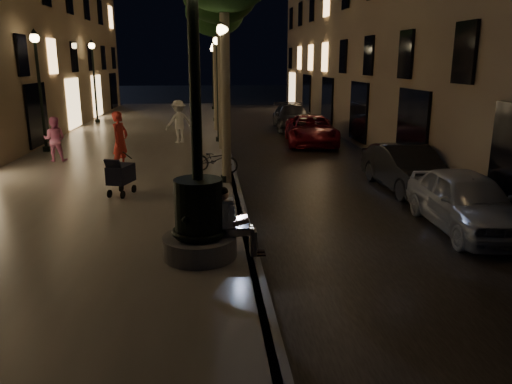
{
  "coord_description": "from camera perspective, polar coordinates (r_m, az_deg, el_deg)",
  "views": [
    {
      "loc": [
        -0.79,
        -6.92,
        3.79
      ],
      "look_at": [
        0.17,
        3.0,
        1.17
      ],
      "focal_mm": 35.0,
      "sensor_mm": 36.0,
      "label": 1
    }
  ],
  "objects": [
    {
      "name": "lamp_curb_a",
      "position": [
        14.93,
        -3.72,
        12.59
      ],
      "size": [
        0.36,
        0.36,
        4.81
      ],
      "color": "black",
      "rests_on": "promenade"
    },
    {
      "name": "tree_far",
      "position": [
        33.03,
        -4.78,
        19.29
      ],
      "size": [
        3.0,
        3.0,
        7.5
      ],
      "color": "#6B604C",
      "rests_on": "promenade"
    },
    {
      "name": "car_front",
      "position": [
        12.38,
        22.9,
        -0.95
      ],
      "size": [
        1.78,
        4.1,
        1.38
      ],
      "primitive_type": "imported",
      "rotation": [
        0.0,
        0.0,
        -0.04
      ],
      "color": "#B5B9BD",
      "rests_on": "ground"
    },
    {
      "name": "car_second",
      "position": [
        15.59,
        16.85,
        2.58
      ],
      "size": [
        1.58,
        4.15,
        1.35
      ],
      "primitive_type": "imported",
      "rotation": [
        0.0,
        0.0,
        0.04
      ],
      "color": "black",
      "rests_on": "ground"
    },
    {
      "name": "tree_third",
      "position": [
        27.02,
        -4.74,
        19.69
      ],
      "size": [
        3.0,
        3.0,
        7.2
      ],
      "color": "#6B604C",
      "rests_on": "promenade"
    },
    {
      "name": "lamp_left_b",
      "position": [
        21.94,
        -23.6,
        12.11
      ],
      "size": [
        0.36,
        0.36,
        4.81
      ],
      "color": "black",
      "rests_on": "promenade"
    },
    {
      "name": "lamp_curb_c",
      "position": [
        30.92,
        -4.75,
        13.67
      ],
      "size": [
        0.36,
        0.36,
        4.81
      ],
      "color": "black",
      "rests_on": "promenade"
    },
    {
      "name": "pedestrian_pink",
      "position": [
        19.78,
        -22.02,
        5.63
      ],
      "size": [
        0.8,
        0.63,
        1.64
      ],
      "primitive_type": "imported",
      "rotation": [
        0.0,
        0.0,
        3.14
      ],
      "color": "pink",
      "rests_on": "promenade"
    },
    {
      "name": "cobble_lane",
      "position": [
        22.56,
        4.25,
        5.06
      ],
      "size": [
        6.0,
        45.0,
        0.02
      ],
      "primitive_type": "cube",
      "color": "black",
      "rests_on": "ground"
    },
    {
      "name": "curb_strip",
      "position": [
        22.24,
        -3.42,
        5.17
      ],
      "size": [
        0.25,
        45.0,
        0.2
      ],
      "primitive_type": "cube",
      "color": "#59595B",
      "rests_on": "ground"
    },
    {
      "name": "bicycle",
      "position": [
        16.65,
        -4.64,
        3.73
      ],
      "size": [
        1.69,
        1.2,
        0.84
      ],
      "primitive_type": "imported",
      "rotation": [
        0.0,
        0.0,
        1.13
      ],
      "color": "black",
      "rests_on": "promenade"
    },
    {
      "name": "lamp_curb_b",
      "position": [
        22.93,
        -4.41,
        13.32
      ],
      "size": [
        0.36,
        0.36,
        4.81
      ],
      "color": "black",
      "rests_on": "promenade"
    },
    {
      "name": "pedestrian_red",
      "position": [
        17.59,
        -15.26,
        5.7
      ],
      "size": [
        0.73,
        0.85,
        1.96
      ],
      "primitive_type": "imported",
      "rotation": [
        0.0,
        0.0,
        1.13
      ],
      "color": "red",
      "rests_on": "promenade"
    },
    {
      "name": "fountain_lamppost",
      "position": [
        9.28,
        -6.58,
        -1.48
      ],
      "size": [
        1.4,
        1.4,
        5.21
      ],
      "color": "#59595B",
      "rests_on": "promenade"
    },
    {
      "name": "lamp_left_c",
      "position": [
        31.62,
        -18.07,
        13.04
      ],
      "size": [
        0.36,
        0.36,
        4.81
      ],
      "color": "black",
      "rests_on": "promenade"
    },
    {
      "name": "ground",
      "position": [
        22.26,
        -3.42,
        4.92
      ],
      "size": [
        120.0,
        120.0,
        0.0
      ],
      "primitive_type": "plane",
      "color": "black",
      "rests_on": "ground"
    },
    {
      "name": "stroller",
      "position": [
        14.13,
        -15.22,
        1.98
      ],
      "size": [
        0.73,
        1.17,
        1.19
      ],
      "rotation": [
        0.0,
        0.0,
        -0.33
      ],
      "color": "black",
      "rests_on": "promenade"
    },
    {
      "name": "seated_man_laptop",
      "position": [
        9.38,
        -2.78,
        -3.14
      ],
      "size": [
        0.98,
        0.33,
        1.35
      ],
      "color": "tan",
      "rests_on": "promenade"
    },
    {
      "name": "lamp_curb_d",
      "position": [
        38.92,
        -4.95,
        13.88
      ],
      "size": [
        0.36,
        0.36,
        4.81
      ],
      "color": "black",
      "rests_on": "promenade"
    },
    {
      "name": "pedestrian_white",
      "position": [
        22.82,
        -8.82,
        7.95
      ],
      "size": [
        1.42,
        1.16,
        1.91
      ],
      "primitive_type": "imported",
      "rotation": [
        0.0,
        0.0,
        3.58
      ],
      "color": "silver",
      "rests_on": "promenade"
    },
    {
      "name": "promenade",
      "position": [
        22.45,
        -13.71,
        4.87
      ],
      "size": [
        8.0,
        45.0,
        0.2
      ],
      "primitive_type": "cube",
      "color": "slate",
      "rests_on": "ground"
    },
    {
      "name": "car_rear",
      "position": [
        28.8,
        4.13,
        8.56
      ],
      "size": [
        2.21,
        4.93,
        1.4
      ],
      "primitive_type": "imported",
      "rotation": [
        0.0,
        0.0,
        -0.05
      ],
      "color": "#323137",
      "rests_on": "ground"
    },
    {
      "name": "car_third",
      "position": [
        23.54,
        6.32,
        7.05
      ],
      "size": [
        2.72,
        5.04,
        1.34
      ],
      "primitive_type": "imported",
      "rotation": [
        0.0,
        0.0,
        -0.1
      ],
      "color": "maroon",
      "rests_on": "ground"
    }
  ]
}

